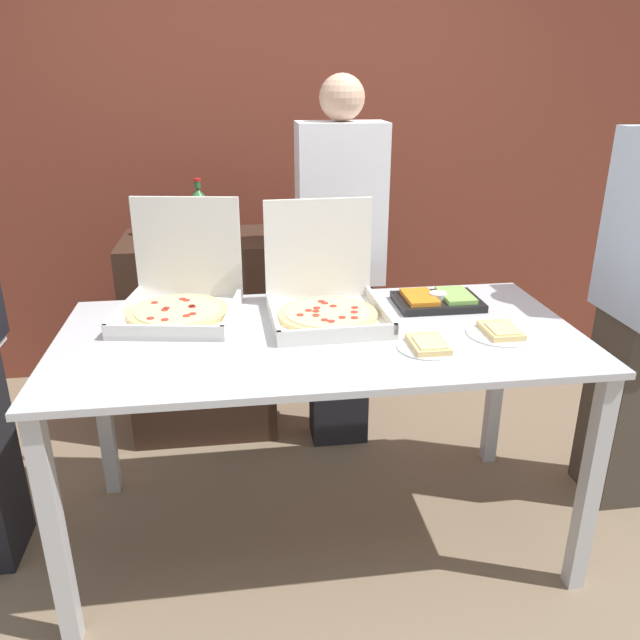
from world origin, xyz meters
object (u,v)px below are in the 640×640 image
(soda_bottle, at_px, (199,212))
(pizza_box_near_left, at_px, (181,296))
(paper_plate_front_left, at_px, (428,345))
(paper_plate_front_center, at_px, (501,332))
(pizza_box_far_left, at_px, (325,298))
(veggie_tray, at_px, (437,300))
(person_guest_cap, at_px, (340,265))
(soda_can_silver, at_px, (147,223))
(soda_can_colored, at_px, (222,231))

(soda_bottle, bearing_deg, pizza_box_near_left, -94.50)
(paper_plate_front_left, height_order, paper_plate_front_center, same)
(pizza_box_far_left, distance_m, paper_plate_front_center, 0.66)
(pizza_box_far_left, height_order, paper_plate_front_center, pizza_box_far_left)
(pizza_box_near_left, bearing_deg, paper_plate_front_center, -8.08)
(veggie_tray, xyz_separation_m, soda_bottle, (-0.97, 0.75, 0.24))
(person_guest_cap, bearing_deg, paper_plate_front_center, 118.16)
(paper_plate_front_center, height_order, soda_bottle, soda_bottle)
(veggie_tray, height_order, soda_bottle, soda_bottle)
(paper_plate_front_left, bearing_deg, soda_bottle, 124.63)
(soda_can_silver, bearing_deg, paper_plate_front_center, -40.60)
(soda_can_silver, bearing_deg, pizza_box_near_left, -75.40)
(pizza_box_far_left, bearing_deg, paper_plate_front_left, -50.39)
(pizza_box_near_left, height_order, soda_bottle, pizza_box_near_left)
(paper_plate_front_left, distance_m, soda_bottle, 1.44)
(soda_bottle, bearing_deg, soda_can_silver, 161.18)
(veggie_tray, distance_m, soda_can_silver, 1.51)
(pizza_box_near_left, xyz_separation_m, soda_can_colored, (0.16, 0.57, 0.12))
(soda_bottle, relative_size, soda_can_silver, 2.31)
(pizza_box_near_left, relative_size, person_guest_cap, 0.29)
(soda_can_silver, bearing_deg, soda_bottle, -18.82)
(paper_plate_front_left, xyz_separation_m, veggie_tray, (0.17, 0.42, 0.01))
(paper_plate_front_center, height_order, soda_can_colored, soda_can_colored)
(pizza_box_near_left, relative_size, pizza_box_far_left, 1.12)
(veggie_tray, bearing_deg, soda_can_silver, 145.81)
(pizza_box_far_left, xyz_separation_m, veggie_tray, (0.47, 0.07, -0.05))
(pizza_box_far_left, relative_size, person_guest_cap, 0.26)
(pizza_box_far_left, bearing_deg, pizza_box_near_left, 167.72)
(pizza_box_near_left, height_order, paper_plate_front_left, pizza_box_near_left)
(soda_can_colored, xyz_separation_m, person_guest_cap, (0.55, -0.10, -0.16))
(veggie_tray, bearing_deg, paper_plate_front_center, -68.47)
(paper_plate_front_center, xyz_separation_m, soda_bottle, (-1.10, 1.08, 0.25))
(pizza_box_near_left, xyz_separation_m, soda_can_silver, (-0.21, 0.80, 0.12))
(veggie_tray, bearing_deg, soda_can_colored, 144.77)
(veggie_tray, relative_size, soda_can_colored, 2.74)
(paper_plate_front_left, relative_size, paper_plate_front_center, 0.86)
(pizza_box_far_left, height_order, soda_bottle, pizza_box_far_left)
(soda_bottle, xyz_separation_m, soda_can_silver, (-0.27, 0.09, -0.06))
(pizza_box_far_left, distance_m, veggie_tray, 0.48)
(paper_plate_front_center, distance_m, soda_can_colored, 1.38)
(pizza_box_far_left, bearing_deg, soda_can_silver, 128.51)
(pizza_box_far_left, bearing_deg, person_guest_cap, 73.28)
(paper_plate_front_center, bearing_deg, pizza_box_near_left, 162.26)
(pizza_box_near_left, relative_size, soda_can_silver, 4.16)
(paper_plate_front_left, distance_m, veggie_tray, 0.45)
(pizza_box_far_left, height_order, soda_can_colored, pizza_box_far_left)
(soda_bottle, xyz_separation_m, person_guest_cap, (0.65, -0.24, -0.22))
(soda_can_silver, height_order, person_guest_cap, person_guest_cap)
(soda_can_silver, relative_size, soda_can_colored, 1.00)
(person_guest_cap, bearing_deg, soda_can_colored, -10.69)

